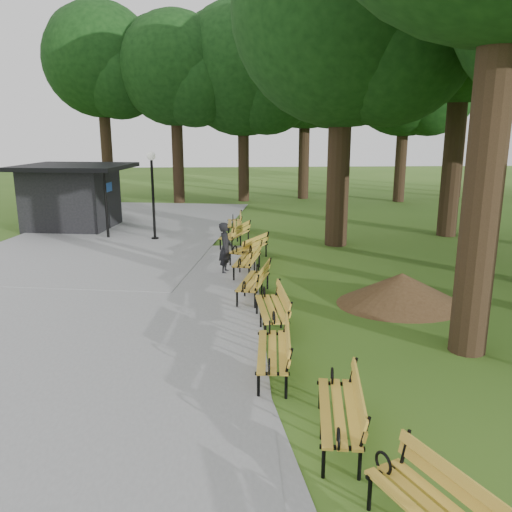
{
  "coord_description": "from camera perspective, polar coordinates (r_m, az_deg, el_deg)",
  "views": [
    {
      "loc": [
        -0.89,
        -7.55,
        4.21
      ],
      "look_at": [
        -0.07,
        4.98,
        1.1
      ],
      "focal_mm": 36.5,
      "sensor_mm": 36.0,
      "label": 1
    }
  ],
  "objects": [
    {
      "name": "ground",
      "position": [
        8.69,
        2.71,
        -15.08
      ],
      "size": [
        100.0,
        100.0,
        0.0
      ],
      "primitive_type": "plane",
      "color": "#365F1B",
      "rests_on": "ground"
    },
    {
      "name": "path",
      "position": [
        11.77,
        -18.97,
        -7.69
      ],
      "size": [
        12.0,
        38.0,
        0.06
      ],
      "primitive_type": "cube",
      "color": "gray",
      "rests_on": "ground"
    },
    {
      "name": "person",
      "position": [
        15.32,
        -3.37,
        0.87
      ],
      "size": [
        0.47,
        0.62,
        1.52
      ],
      "primitive_type": "imported",
      "rotation": [
        0.0,
        0.0,
        1.36
      ],
      "color": "black",
      "rests_on": "ground"
    },
    {
      "name": "kiosk",
      "position": [
        23.47,
        -19.59,
        6.13
      ],
      "size": [
        4.89,
        4.43,
        2.71
      ],
      "primitive_type": null,
      "rotation": [
        0.0,
        0.0,
        -0.16
      ],
      "color": "black",
      "rests_on": "ground"
    },
    {
      "name": "lamp_post",
      "position": [
        20.05,
        -11.31,
        8.43
      ],
      "size": [
        0.32,
        0.32,
        3.34
      ],
      "color": "black",
      "rests_on": "ground"
    },
    {
      "name": "dirt_mound",
      "position": [
        13.15,
        15.63,
        -3.48
      ],
      "size": [
        2.61,
        2.61,
        0.79
      ],
      "primitive_type": "cone",
      "color": "#47301C",
      "rests_on": "ground"
    },
    {
      "name": "bench_2",
      "position": [
        7.5,
        9.01,
        -16.48
      ],
      "size": [
        0.94,
        1.98,
        0.88
      ],
      "primitive_type": null,
      "rotation": [
        0.0,
        0.0,
        -1.73
      ],
      "color": "gold",
      "rests_on": "ground"
    },
    {
      "name": "bench_3",
      "position": [
        9.16,
        1.8,
        -10.41
      ],
      "size": [
        0.82,
        1.95,
        0.88
      ],
      "primitive_type": null,
      "rotation": [
        0.0,
        0.0,
        -1.67
      ],
      "color": "gold",
      "rests_on": "ground"
    },
    {
      "name": "bench_4",
      "position": [
        11.17,
        1.65,
        -5.82
      ],
      "size": [
        0.71,
        1.92,
        0.88
      ],
      "primitive_type": null,
      "rotation": [
        0.0,
        0.0,
        -1.53
      ],
      "color": "gold",
      "rests_on": "ground"
    },
    {
      "name": "bench_5",
      "position": [
        13.11,
        -0.32,
        -2.81
      ],
      "size": [
        1.12,
        2.0,
        0.88
      ],
      "primitive_type": null,
      "rotation": [
        0.0,
        0.0,
        -1.84
      ],
      "color": "gold",
      "rests_on": "ground"
    },
    {
      "name": "bench_6",
      "position": [
        15.26,
        -0.98,
        -0.4
      ],
      "size": [
        1.08,
        2.0,
        0.88
      ],
      "primitive_type": null,
      "rotation": [
        0.0,
        0.0,
        -1.81
      ],
      "color": "gold",
      "rests_on": "ground"
    },
    {
      "name": "bench_7",
      "position": [
        16.71,
        -0.8,
        0.87
      ],
      "size": [
        1.53,
        1.96,
        0.88
      ],
      "primitive_type": null,
      "rotation": [
        0.0,
        0.0,
        -2.11
      ],
      "color": "gold",
      "rests_on": "ground"
    },
    {
      "name": "bench_8",
      "position": [
        18.83,
        -2.35,
        2.35
      ],
      "size": [
        1.34,
        2.0,
        0.88
      ],
      "primitive_type": null,
      "rotation": [
        0.0,
        0.0,
        -1.97
      ],
      "color": "gold",
      "rests_on": "ground"
    },
    {
      "name": "bench_9",
      "position": [
        21.06,
        -2.41,
        3.59
      ],
      "size": [
        0.69,
        1.91,
        0.88
      ],
      "primitive_type": null,
      "rotation": [
        0.0,
        0.0,
        -1.59
      ],
      "color": "gold",
      "rests_on": "ground"
    },
    {
      "name": "lawn_tree_2",
      "position": [
        19.33,
        9.65,
        24.85
      ],
      "size": [
        7.61,
        7.61,
        11.79
      ],
      "color": "black",
      "rests_on": "ground"
    },
    {
      "name": "tree_backdrop",
      "position": [
        31.81,
        10.9,
        20.28
      ],
      "size": [
        36.12,
        9.27,
        15.74
      ],
      "primitive_type": null,
      "color": "black",
      "rests_on": "ground"
    }
  ]
}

